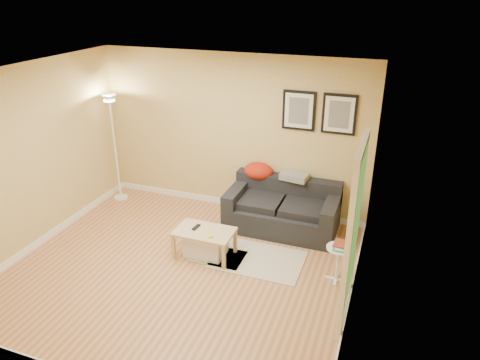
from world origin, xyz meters
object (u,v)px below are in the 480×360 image
(storage_bin, at_px, (206,244))
(sofa, at_px, (282,207))
(book_stack, at_px, (341,245))
(side_table, at_px, (337,264))
(floor_lamp, at_px, (115,152))
(coffee_table, at_px, (205,243))

(storage_bin, bearing_deg, sofa, 52.93)
(sofa, height_order, book_stack, sofa)
(storage_bin, bearing_deg, book_stack, 0.90)
(storage_bin, xyz_separation_m, book_stack, (1.86, 0.03, 0.36))
(storage_bin, relative_size, side_table, 1.14)
(storage_bin, height_order, floor_lamp, floor_lamp)
(coffee_table, xyz_separation_m, side_table, (1.84, 0.07, 0.04))
(coffee_table, height_order, book_stack, book_stack)
(side_table, xyz_separation_m, floor_lamp, (-4.02, 1.10, 0.64))
(side_table, distance_m, book_stack, 0.29)
(sofa, distance_m, coffee_table, 1.40)
(coffee_table, xyz_separation_m, floor_lamp, (-2.18, 1.17, 0.69))
(storage_bin, xyz_separation_m, floor_lamp, (-2.18, 1.13, 0.72))
(book_stack, xyz_separation_m, floor_lamp, (-4.04, 1.10, 0.36))
(sofa, height_order, coffee_table, sofa)
(coffee_table, height_order, side_table, side_table)
(side_table, relative_size, floor_lamp, 0.26)
(sofa, distance_m, book_stack, 1.49)
(sofa, bearing_deg, floor_lamp, 179.10)
(coffee_table, bearing_deg, storage_bin, 95.93)
(coffee_table, height_order, floor_lamp, floor_lamp)
(storage_bin, height_order, book_stack, book_stack)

